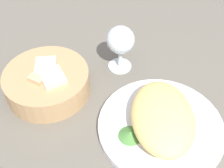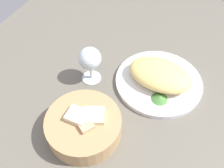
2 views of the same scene
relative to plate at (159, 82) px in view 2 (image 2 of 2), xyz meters
The scene contains 6 objects.
ground_plane 13.48cm from the plate, 105.72° to the left, with size 140.00×140.00×2.00cm, color #645F53.
plate is the anchor object (origin of this frame).
omelette 3.39cm from the plate, ahead, with size 19.56×13.10×5.39cm, color #EFCC73.
lettuce_garnish 7.43cm from the plate, 107.71° to the left, with size 4.95×4.95×1.41cm, color #488039.
bread_basket 27.86cm from the plate, 61.78° to the left, with size 19.75×19.75×7.34cm.
wine_glass_near 22.52cm from the plate, 18.05° to the left, with size 6.90×6.90×12.20cm.
Camera 2 is at (-3.25, 38.78, 59.17)cm, focal length 39.39 mm.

